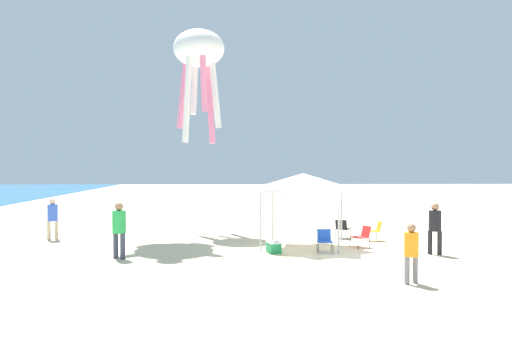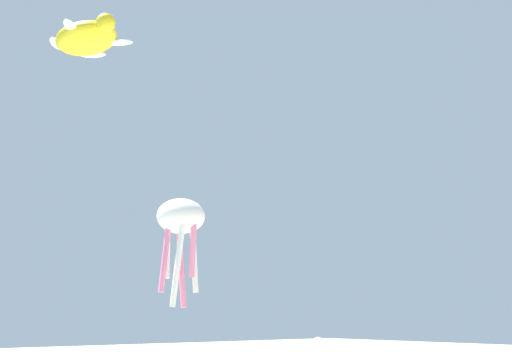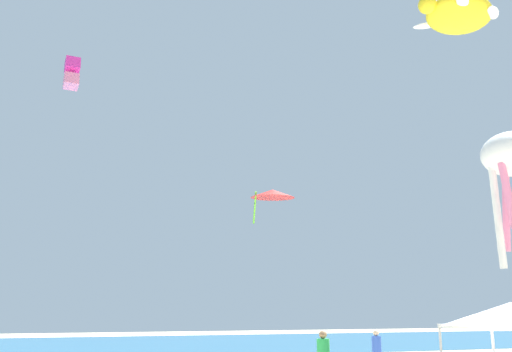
% 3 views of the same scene
% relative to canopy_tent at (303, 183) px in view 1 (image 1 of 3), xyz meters
% --- Properties ---
extents(ground, '(120.00, 120.00, 0.10)m').
position_rel_canopy_tent_xyz_m(ground, '(-1.72, -0.90, -2.51)').
color(ground, beige).
extents(canopy_tent, '(3.43, 3.42, 2.82)m').
position_rel_canopy_tent_xyz_m(canopy_tent, '(0.00, 0.00, 0.00)').
color(canopy_tent, '#B7B7BC').
rests_on(canopy_tent, ground).
extents(folding_chair_right_of_tent, '(0.72, 0.78, 0.82)m').
position_rel_canopy_tent_xyz_m(folding_chair_right_of_tent, '(-0.25, -2.23, -1.99)').
color(folding_chair_right_of_tent, black).
rests_on(folding_chair_right_of_tent, ground).
extents(folding_chair_left_of_tent, '(0.56, 0.64, 0.82)m').
position_rel_canopy_tent_xyz_m(folding_chair_left_of_tent, '(1.45, -3.13, -1.99)').
color(folding_chair_left_of_tent, black).
rests_on(folding_chair_left_of_tent, ground).
extents(folding_chair_near_cooler, '(0.79, 0.74, 0.82)m').
position_rel_canopy_tent_xyz_m(folding_chair_near_cooler, '(2.18, -1.91, -1.99)').
color(folding_chair_near_cooler, black).
rests_on(folding_chair_near_cooler, ground).
extents(folding_chair_facing_ocean, '(0.65, 0.57, 0.82)m').
position_rel_canopy_tent_xyz_m(folding_chair_facing_ocean, '(-1.31, -0.62, -1.99)').
color(folding_chair_facing_ocean, black).
rests_on(folding_chair_facing_ocean, ground).
extents(cooler_box, '(0.70, 0.56, 0.40)m').
position_rel_canopy_tent_xyz_m(cooler_box, '(-1.39, 1.22, -2.26)').
color(cooler_box, '#1E8C4C').
rests_on(cooler_box, ground).
extents(person_beachcomber, '(0.42, 0.42, 1.75)m').
position_rel_canopy_tent_xyz_m(person_beachcomber, '(2.04, 10.25, -1.44)').
color(person_beachcomber, '#C6B28C').
rests_on(person_beachcomber, ground).
extents(person_watching_sky, '(0.43, 0.45, 1.82)m').
position_rel_canopy_tent_xyz_m(person_watching_sky, '(-1.89, -4.42, -1.40)').
color(person_watching_sky, black).
rests_on(person_watching_sky, ground).
extents(person_by_tent, '(0.38, 0.40, 1.62)m').
position_rel_canopy_tent_xyz_m(person_by_tent, '(-6.39, -2.17, -1.52)').
color(person_by_tent, slate).
rests_on(person_by_tent, ground).
extents(person_near_umbrella, '(0.45, 0.45, 1.91)m').
position_rel_canopy_tent_xyz_m(person_near_umbrella, '(-2.43, 6.48, -1.35)').
color(person_near_umbrella, '#33384C').
rests_on(person_near_umbrella, ground).
extents(kite_octopus_white, '(2.42, 2.42, 5.37)m').
position_rel_canopy_tent_xyz_m(kite_octopus_white, '(5.09, 4.39, 5.88)').
color(kite_octopus_white, white).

